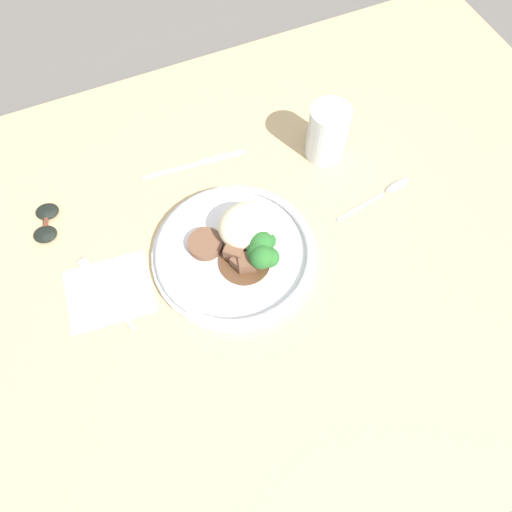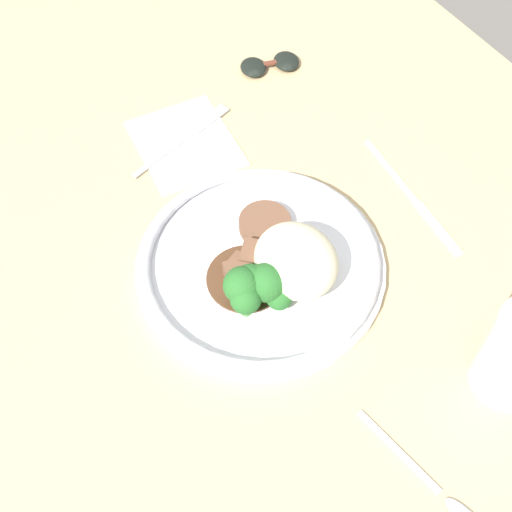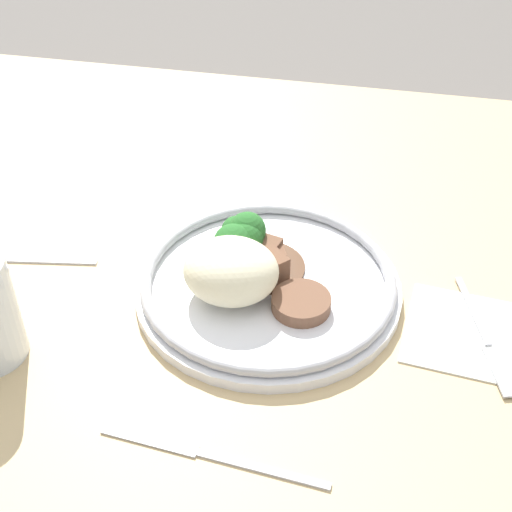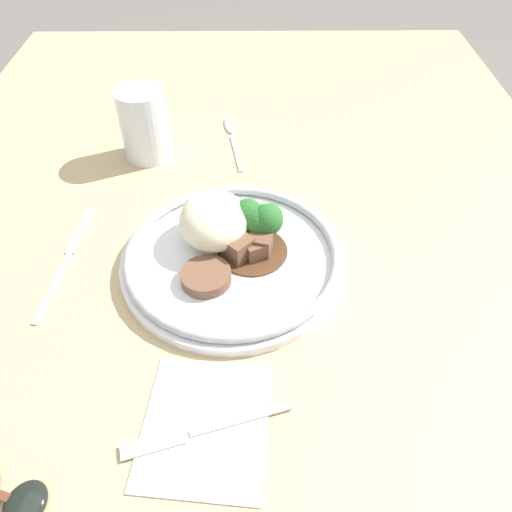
{
  "view_description": "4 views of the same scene",
  "coord_description": "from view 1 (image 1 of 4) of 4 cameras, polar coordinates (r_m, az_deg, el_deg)",
  "views": [
    {
      "loc": [
        -0.13,
        -0.38,
        0.82
      ],
      "look_at": [
        0.03,
        -0.01,
        0.07
      ],
      "focal_mm": 35.0,
      "sensor_mm": 36.0,
      "label": 1
    },
    {
      "loc": [
        0.38,
        -0.23,
        0.73
      ],
      "look_at": [
        0.01,
        0.0,
        0.09
      ],
      "focal_mm": 50.0,
      "sensor_mm": 36.0,
      "label": 2
    },
    {
      "loc": [
        -0.11,
        0.58,
        0.56
      ],
      "look_at": [
        0.02,
        -0.01,
        0.07
      ],
      "focal_mm": 50.0,
      "sensor_mm": 36.0,
      "label": 3
    },
    {
      "loc": [
        -0.45,
        -0.01,
        0.51
      ],
      "look_at": [
        -0.01,
        -0.02,
        0.08
      ],
      "focal_mm": 35.0,
      "sensor_mm": 36.0,
      "label": 4
    }
  ],
  "objects": [
    {
      "name": "ground_plane",
      "position": [
        0.91,
        -2.07,
        -2.06
      ],
      "size": [
        8.0,
        8.0,
        0.0
      ],
      "primitive_type": "plane",
      "color": "#5B5651"
    },
    {
      "name": "dining_table",
      "position": [
        0.89,
        -2.12,
        -1.39
      ],
      "size": [
        1.56,
        1.02,
        0.05
      ],
      "color": "tan",
      "rests_on": "ground"
    },
    {
      "name": "napkin",
      "position": [
        0.88,
        -16.44,
        -3.85
      ],
      "size": [
        0.15,
        0.13,
        0.0
      ],
      "color": "silver",
      "rests_on": "dining_table"
    },
    {
      "name": "plate",
      "position": [
        0.86,
        -1.8,
        1.07
      ],
      "size": [
        0.29,
        0.29,
        0.07
      ],
      "color": "white",
      "rests_on": "dining_table"
    },
    {
      "name": "juice_glass",
      "position": [
        0.98,
        8.11,
        13.52
      ],
      "size": [
        0.08,
        0.08,
        0.11
      ],
      "color": "#F4AD19",
      "rests_on": "dining_table"
    },
    {
      "name": "fork",
      "position": [
        0.88,
        -17.29,
        -3.3
      ],
      "size": [
        0.06,
        0.16,
        0.0
      ],
      "rotation": [
        0.0,
        0.0,
        1.85
      ],
      "color": "#ADADB2",
      "rests_on": "napkin"
    },
    {
      "name": "knife",
      "position": [
        0.99,
        -6.62,
        10.47
      ],
      "size": [
        0.21,
        0.03,
        0.0
      ],
      "rotation": [
        0.0,
        0.0,
        -0.09
      ],
      "color": "#ADADB2",
      "rests_on": "dining_table"
    },
    {
      "name": "spoon",
      "position": [
        0.98,
        14.89,
        7.25
      ],
      "size": [
        0.17,
        0.04,
        0.01
      ],
      "rotation": [
        0.0,
        0.0,
        0.16
      ],
      "color": "#ADADB2",
      "rests_on": "dining_table"
    },
    {
      "name": "sunglasses",
      "position": [
        0.98,
        -22.84,
        3.52
      ],
      "size": [
        0.06,
        0.09,
        0.01
      ],
      "rotation": [
        0.0,
        0.0,
        -0.29
      ],
      "color": "black",
      "rests_on": "dining_table"
    }
  ]
}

